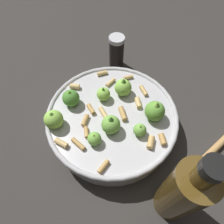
{
  "coord_description": "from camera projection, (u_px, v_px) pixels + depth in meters",
  "views": [
    {
      "loc": [
        -0.25,
        -0.01,
        0.45
      ],
      "look_at": [
        0.0,
        0.0,
        0.07
      ],
      "focal_mm": 32.9,
      "sensor_mm": 36.0,
      "label": 1
    }
  ],
  "objects": [
    {
      "name": "cooking_pan",
      "position": [
        112.0,
        119.0,
        0.48
      ],
      "size": [
        0.3,
        0.3,
        0.11
      ],
      "color": "#B7B7BC",
      "rests_on": "ground"
    },
    {
      "name": "olive_oil_bottle",
      "position": [
        183.0,
        192.0,
        0.33
      ],
      "size": [
        0.07,
        0.07,
        0.22
      ],
      "color": "#4C3814",
      "rests_on": "ground"
    },
    {
      "name": "pepper_shaker",
      "position": [
        117.0,
        52.0,
        0.59
      ],
      "size": [
        0.04,
        0.04,
        0.1
      ],
      "color": "black",
      "rests_on": "ground"
    },
    {
      "name": "ground_plane",
      "position": [
        112.0,
        127.0,
        0.51
      ],
      "size": [
        2.4,
        2.4,
        0.0
      ],
      "primitive_type": "plane",
      "color": "#2D2B28"
    },
    {
      "name": "wooden_spoon",
      "position": [
        214.0,
        149.0,
        0.47
      ],
      "size": [
        0.16,
        0.17,
        0.02
      ],
      "color": "#B2844C",
      "rests_on": "ground"
    }
  ]
}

